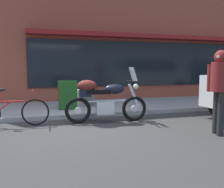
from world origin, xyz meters
TOP-DOWN VIEW (x-y plane):
  - ground_plane at (0.00, 0.00)m, footprint 80.00×80.00m
  - storefront_building at (5.11, 4.08)m, footprint 18.21×0.90m
  - touring_motorcycle at (0.67, 0.47)m, footprint 2.12×0.77m
  - parked_bicycle at (-1.50, 0.59)m, footprint 1.74×0.48m
  - pedestrian_walking at (2.72, -1.35)m, footprint 0.50×0.52m
  - sandwich_board_sign at (-0.03, 1.90)m, footprint 0.55×0.40m

SIDE VIEW (x-z plane):
  - ground_plane at x=0.00m, z-range 0.00..0.00m
  - parked_bicycle at x=-1.50m, z-range -0.10..0.82m
  - sandwich_board_sign at x=-0.03m, z-range 0.12..1.01m
  - touring_motorcycle at x=0.67m, z-range -0.09..1.31m
  - pedestrian_walking at x=2.72m, z-range 0.23..1.98m
  - storefront_building at x=5.11m, z-range -0.07..6.49m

